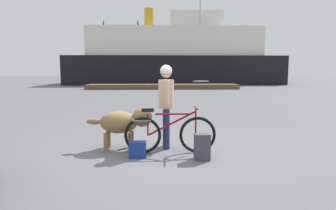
{
  "coord_description": "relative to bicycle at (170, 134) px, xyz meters",
  "views": [
    {
      "loc": [
        -0.08,
        -5.9,
        1.64
      ],
      "look_at": [
        0.19,
        0.94,
        0.83
      ],
      "focal_mm": 31.58,
      "sensor_mm": 36.0,
      "label": 1
    }
  ],
  "objects": [
    {
      "name": "pine_tree_far_right",
      "position": [
        11.05,
        48.37,
        6.09
      ],
      "size": [
        4.11,
        4.11,
        9.81
      ],
      "color": "#4C331E",
      "rests_on": "ground_plane"
    },
    {
      "name": "pine_tree_mid_back",
      "position": [
        3.34,
        55.04,
        6.3
      ],
      "size": [
        4.11,
        4.11,
        11.29
      ],
      "color": "#4C331E",
      "rests_on": "ground_plane"
    },
    {
      "name": "sailboat_moored",
      "position": [
        4.53,
        27.03,
        0.1
      ],
      "size": [
        8.94,
        2.5,
        9.66
      ],
      "color": "silver",
      "rests_on": "ground_plane"
    },
    {
      "name": "pine_tree_far_left",
      "position": [
        -10.04,
        51.13,
        6.25
      ],
      "size": [
        2.86,
        2.86,
        11.02
      ],
      "color": "#4C331E",
      "rests_on": "ground_plane"
    },
    {
      "name": "handbag_pannier",
      "position": [
        -0.61,
        -0.28,
        -0.24
      ],
      "size": [
        0.33,
        0.19,
        0.31
      ],
      "primitive_type": "cube",
      "rotation": [
        0.0,
        0.0,
        0.04
      ],
      "color": "navy",
      "rests_on": "ground_plane"
    },
    {
      "name": "dock_pier",
      "position": [
        0.29,
        20.16,
        -0.19
      ],
      "size": [
        13.07,
        2.23,
        0.4
      ],
      "primitive_type": "cube",
      "color": "brown",
      "rests_on": "ground_plane"
    },
    {
      "name": "pine_tree_center",
      "position": [
        -3.52,
        48.81,
        6.0
      ],
      "size": [
        2.87,
        2.87,
        10.73
      ],
      "color": "#4C331E",
      "rests_on": "ground_plane"
    },
    {
      "name": "ground_plane",
      "position": [
        -0.18,
        0.2,
        -0.39
      ],
      "size": [
        160.0,
        160.0,
        0.0
      ],
      "primitive_type": "plane",
      "color": "slate"
    },
    {
      "name": "ferry_boat",
      "position": [
        1.95,
        29.83,
        2.7
      ],
      "size": [
        24.31,
        8.04,
        8.79
      ],
      "color": "black",
      "rests_on": "ground_plane"
    },
    {
      "name": "person_cyclist",
      "position": [
        -0.05,
        0.43,
        0.66
      ],
      "size": [
        0.32,
        0.53,
        1.75
      ],
      "color": "navy",
      "rests_on": "ground_plane"
    },
    {
      "name": "backpack",
      "position": [
        0.58,
        -0.47,
        -0.15
      ],
      "size": [
        0.28,
        0.21,
        0.48
      ],
      "primitive_type": "cube",
      "rotation": [
        0.0,
        0.0,
        0.02
      ],
      "color": "#3F3F4C",
      "rests_on": "ground_plane"
    },
    {
      "name": "dog",
      "position": [
        -0.93,
        0.35,
        0.18
      ],
      "size": [
        1.35,
        0.53,
        0.87
      ],
      "color": "olive",
      "rests_on": "ground_plane"
    },
    {
      "name": "bicycle",
      "position": [
        0.0,
        0.0,
        0.0
      ],
      "size": [
        1.81,
        0.44,
        0.92
      ],
      "color": "black",
      "rests_on": "ground_plane"
    }
  ]
}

